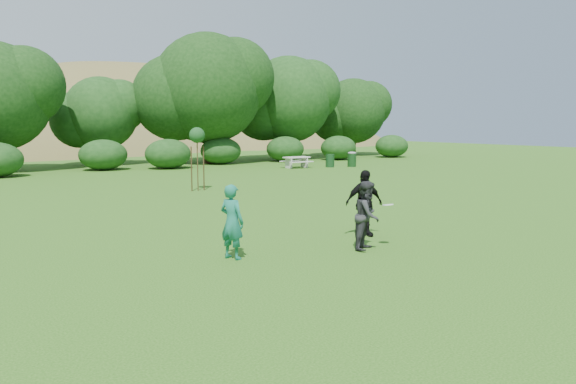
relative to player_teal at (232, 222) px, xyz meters
name	(u,v)px	position (x,y,z in m)	size (l,w,h in m)	color
ground	(358,249)	(2.97, -0.92, -0.85)	(120.00, 120.00, 0.00)	#19470C
player_teal	(232,222)	(0.00, 0.00, 0.00)	(0.62, 0.41, 1.70)	#176A56
player_grey	(368,215)	(3.17, -1.01, -0.01)	(0.81, 0.63, 1.67)	#29292C
player_black	(364,203)	(4.17, 0.22, 0.05)	(1.06, 0.44, 1.80)	black
trash_can_near	(330,161)	(18.29, 19.20, -0.40)	(0.60, 0.60, 0.90)	#163C1C
frisbee	(388,205)	(3.66, -1.20, 0.23)	(0.27, 0.27, 0.06)	white
sapling	(197,137)	(4.93, 12.09, 1.57)	(0.70, 0.70, 2.85)	#3D2E18
picnic_table	(297,160)	(16.00, 19.95, -0.33)	(1.80, 1.48, 0.76)	#B9B8AB
trash_can_lidded	(352,159)	(19.78, 18.63, -0.31)	(0.60, 0.60, 1.05)	#153A18
tree_row	(113,96)	(6.19, 27.77, 4.02)	(53.92, 10.38, 9.62)	#3A2616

